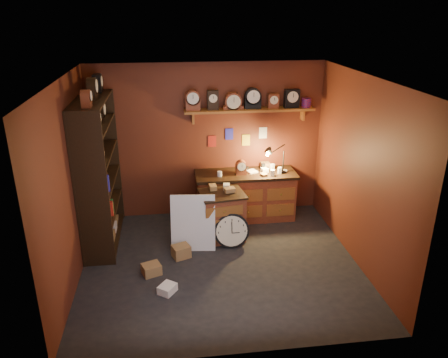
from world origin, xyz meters
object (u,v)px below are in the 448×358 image
(workbench, at_px, (246,193))
(low_cabinet, at_px, (222,214))
(shelving_unit, at_px, (96,167))
(big_round_clock, at_px, (231,231))

(workbench, xyz_separation_m, low_cabinet, (-0.50, -0.68, -0.04))
(shelving_unit, distance_m, big_round_clock, 2.30)
(big_round_clock, bearing_deg, shelving_unit, 166.56)
(workbench, relative_size, low_cabinet, 1.99)
(workbench, distance_m, big_round_clock, 1.07)
(shelving_unit, xyz_separation_m, low_cabinet, (1.92, -0.18, -0.82))
(low_cabinet, bearing_deg, shelving_unit, 166.73)
(low_cabinet, bearing_deg, workbench, 45.78)
(workbench, distance_m, low_cabinet, 0.85)
(shelving_unit, relative_size, low_cabinet, 2.92)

